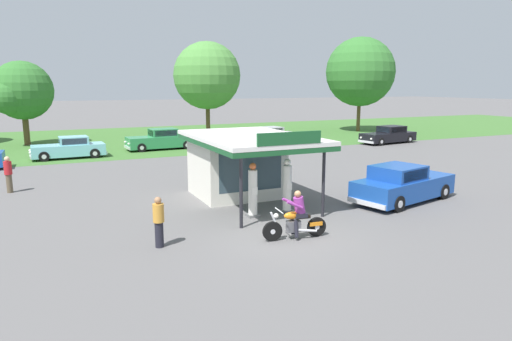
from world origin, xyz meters
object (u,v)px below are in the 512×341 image
at_px(gas_pump_offside, 287,188).
at_px(parked_car_back_row_centre, 389,135).
at_px(parked_car_back_row_centre_right, 69,148).
at_px(parked_car_second_row_spare, 162,140).
at_px(motorcycle_with_rider, 296,219).
at_px(parked_car_back_row_far_right, 269,136).
at_px(gas_pump_nearside, 253,192).
at_px(featured_classic_sedan, 403,185).
at_px(bystander_standing_back_lot, 8,174).
at_px(bystander_leaning_by_kiosk, 159,221).

height_order(gas_pump_offside, parked_car_back_row_centre, gas_pump_offside).
distance_m(parked_car_back_row_centre_right, parked_car_second_row_spare, 6.91).
distance_m(motorcycle_with_rider, parked_car_back_row_centre, 26.58).
xyz_separation_m(parked_car_second_row_spare, parked_car_back_row_centre, (18.53, -4.40, -0.05)).
relative_size(motorcycle_with_rider, parked_car_back_row_far_right, 0.39).
distance_m(gas_pump_nearside, featured_classic_sedan, 6.74).
relative_size(gas_pump_offside, parked_car_second_row_spare, 0.39).
bearing_deg(gas_pump_offside, bystander_standing_back_lot, 140.65).
bearing_deg(bystander_leaning_by_kiosk, parked_car_back_row_centre_right, 94.70).
height_order(motorcycle_with_rider, parked_car_back_row_centre_right, motorcycle_with_rider).
bearing_deg(parked_car_second_row_spare, motorcycle_with_rider, -92.30).
distance_m(gas_pump_nearside, parked_car_second_row_spare, 19.72).
height_order(featured_classic_sedan, parked_car_back_row_centre_right, featured_classic_sedan).
bearing_deg(bystander_standing_back_lot, parked_car_second_row_spare, 49.76).
height_order(gas_pump_offside, parked_car_back_row_centre_right, gas_pump_offside).
height_order(featured_classic_sedan, parked_car_second_row_spare, parked_car_second_row_spare).
relative_size(gas_pump_offside, featured_classic_sedan, 0.39).
xyz_separation_m(gas_pump_nearside, featured_classic_sedan, (6.72, -0.56, -0.22)).
bearing_deg(parked_car_second_row_spare, parked_car_back_row_far_right, -5.67).
bearing_deg(motorcycle_with_rider, gas_pump_nearside, 94.81).
distance_m(gas_pump_nearside, motorcycle_with_rider, 2.86).
bearing_deg(gas_pump_offside, featured_classic_sedan, -6.03).
bearing_deg(parked_car_back_row_centre, bystander_leaning_by_kiosk, -144.11).
bearing_deg(parked_car_back_row_centre_right, parked_car_second_row_spare, 14.46).
height_order(gas_pump_offside, bystander_standing_back_lot, gas_pump_offside).
bearing_deg(motorcycle_with_rider, gas_pump_offside, 66.80).
distance_m(featured_classic_sedan, bystander_standing_back_lot, 17.62).
height_order(parked_car_second_row_spare, bystander_standing_back_lot, bystander_standing_back_lot).
xyz_separation_m(motorcycle_with_rider, featured_classic_sedan, (6.48, 2.28, 0.06)).
xyz_separation_m(motorcycle_with_rider, parked_car_back_row_far_right, (9.77, 21.65, 0.02)).
bearing_deg(bystander_standing_back_lot, gas_pump_offside, -39.35).
relative_size(featured_classic_sedan, parked_car_back_row_centre_right, 1.10).
xyz_separation_m(parked_car_back_row_centre_right, parked_car_back_row_far_right, (15.56, 0.85, 0.01)).
bearing_deg(parked_car_back_row_far_right, parked_car_second_row_spare, 174.33).
relative_size(featured_classic_sedan, bystander_standing_back_lot, 3.17).
height_order(motorcycle_with_rider, parked_car_back_row_far_right, motorcycle_with_rider).
xyz_separation_m(featured_classic_sedan, parked_car_back_row_far_right, (3.29, 19.36, -0.05)).
relative_size(parked_car_back_row_centre_right, parked_car_second_row_spare, 0.90).
distance_m(parked_car_second_row_spare, parked_car_back_row_centre, 19.04).
height_order(parked_car_back_row_far_right, bystander_leaning_by_kiosk, bystander_leaning_by_kiosk).
bearing_deg(bystander_leaning_by_kiosk, gas_pump_nearside, 24.42).
bearing_deg(gas_pump_nearside, bystander_standing_back_lot, 136.19).
relative_size(gas_pump_nearside, parked_car_back_row_far_right, 0.37).
xyz_separation_m(featured_classic_sedan, parked_car_back_row_centre, (12.95, 15.85, -0.05)).
bearing_deg(featured_classic_sedan, parked_car_back_row_far_right, 80.35).
distance_m(gas_pump_nearside, parked_car_back_row_centre, 24.92).
height_order(gas_pump_nearside, parked_car_second_row_spare, gas_pump_nearside).
xyz_separation_m(parked_car_back_row_centre, bystander_standing_back_lot, (-28.24, -7.08, 0.22)).
bearing_deg(parked_car_back_row_centre_right, parked_car_back_row_far_right, 3.11).
relative_size(parked_car_back_row_centre_right, bystander_standing_back_lot, 2.89).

